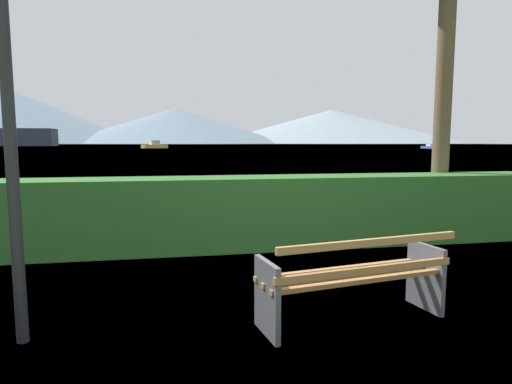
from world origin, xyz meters
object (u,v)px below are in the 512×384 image
fishing_boat_near (155,146)px  lamp_post (5,51)px  park_bench (355,279)px  sailboat_mid (432,147)px

fishing_boat_near → lamp_post: bearing=-87.9°
park_bench → lamp_post: (-2.98, 0.13, 2.01)m
park_bench → fishing_boat_near: size_ratio=0.25×
park_bench → fishing_boat_near: 124.57m
fishing_boat_near → sailboat_mid: (74.49, -20.39, -0.32)m
park_bench → lamp_post: size_ratio=0.54×
lamp_post → fishing_boat_near: size_ratio=0.47×
park_bench → fishing_boat_near: fishing_boat_near is taller
fishing_boat_near → sailboat_mid: 77.23m
park_bench → lamp_post: lamp_post is taller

